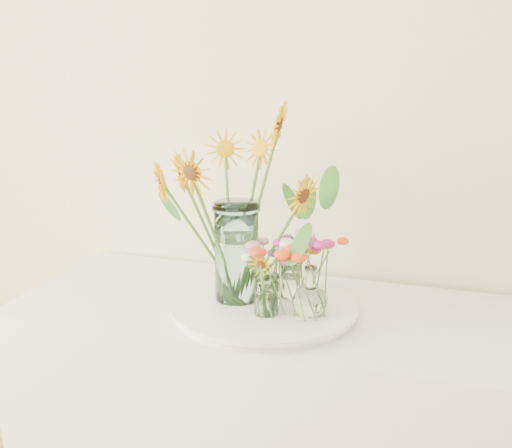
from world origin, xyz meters
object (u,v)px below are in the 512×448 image
object	(u,v)px
mason_jar	(237,252)
small_vase_b	(310,291)
small_vase_a	(266,295)
tray	(264,309)
small_vase_c	(290,282)
counter	(260,442)

from	to	relation	value
mason_jar	small_vase_b	xyz separation A→B (m)	(0.22, -0.04, -0.07)
small_vase_a	small_vase_b	world-z (taller)	small_vase_b
tray	small_vase_c	xyz separation A→B (m)	(0.06, 0.07, 0.06)
counter	small_vase_b	distance (m)	0.58
small_vase_b	small_vase_c	distance (m)	0.14
counter	tray	bearing A→B (deg)	-62.63
mason_jar	small_vase_a	xyz separation A→B (m)	(0.11, -0.08, -0.08)
small_vase_a	small_vase_c	distance (m)	0.14
counter	small_vase_b	size ratio (longest dim) A/B	10.17
small_vase_a	small_vase_c	size ratio (longest dim) A/B	1.16
tray	small_vase_b	bearing A→B (deg)	-14.49
counter	small_vase_a	size ratio (longest dim) A/B	12.25
tray	mason_jar	xyz separation A→B (m)	(-0.08, 0.01, 0.15)
mason_jar	counter	bearing A→B (deg)	42.04
tray	mason_jar	distance (m)	0.18
small_vase_b	mason_jar	bearing A→B (deg)	168.90
tray	small_vase_a	bearing A→B (deg)	-68.13
small_vase_c	mason_jar	bearing A→B (deg)	-155.61
tray	small_vase_c	bearing A→B (deg)	51.93
mason_jar	small_vase_b	bearing A→B (deg)	-11.10
tray	small_vase_b	world-z (taller)	small_vase_b
mason_jar	small_vase_a	world-z (taller)	mason_jar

